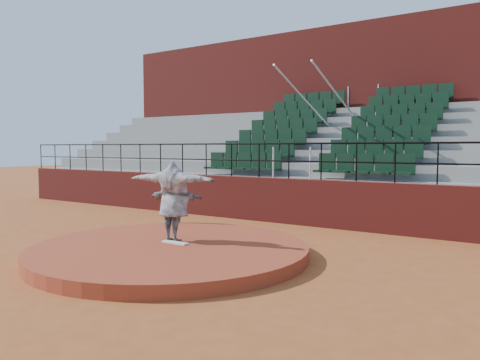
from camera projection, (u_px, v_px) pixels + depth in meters
ground at (170, 257)px, 9.35m from camera, size 90.00×90.00×0.00m
pitchers_mound at (170, 251)px, 9.34m from camera, size 5.50×5.50×0.25m
pitching_rubber at (175, 243)px, 9.45m from camera, size 0.60×0.15×0.03m
boundary_wall at (289, 201)px, 13.44m from camera, size 24.00×0.30×1.30m
wall_railing at (289, 153)px, 13.34m from camera, size 24.04×0.05×1.03m
seating_deck at (338, 169)px, 16.40m from camera, size 24.00×5.97×4.63m
press_box_facade at (375, 115)px, 19.52m from camera, size 24.00×3.00×7.10m
pitcher at (174, 201)px, 9.66m from camera, size 2.11×0.83×1.67m
fielder at (174, 200)px, 12.22m from camera, size 1.59×0.76×1.64m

